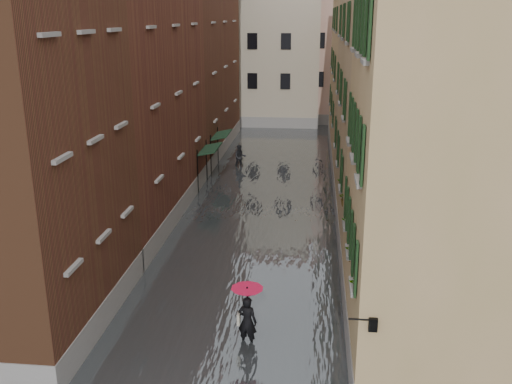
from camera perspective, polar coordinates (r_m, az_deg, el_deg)
The scene contains 16 objects.
ground at distance 21.44m, azimuth -2.26°, elevation -11.27°, with size 120.00×120.00×0.00m, color #545456.
floodwater at distance 33.33m, azimuth 0.90°, elevation -0.43°, with size 10.00×60.00×0.20m, color #505558.
building_left_near at distance 19.65m, azimuth -24.11°, elevation 4.78°, with size 6.00×8.00×13.00m, color brown.
building_left_mid at distance 29.58m, azimuth -13.57°, elevation 9.06°, with size 6.00×14.00×12.50m, color brown.
building_left_far at distance 43.85m, azimuth -7.11°, elevation 12.93°, with size 6.00×16.00×14.00m, color brown.
building_right_near at distance 17.73m, azimuth 19.53°, elevation 1.58°, with size 6.00×8.00×11.50m, color tan.
building_right_mid at distance 28.20m, azimuth 14.71°, elevation 9.10°, with size 6.00×14.00×13.00m, color tan.
building_right_far at distance 43.07m, azimuth 11.78°, elevation 10.96°, with size 6.00×16.00×11.50m, color tan.
building_end_cream at distance 57.04m, azimuth 0.15°, elevation 13.54°, with size 12.00×9.00×13.00m, color #B0A58B.
building_end_pink at distance 58.87m, azimuth 9.33°, elevation 12.95°, with size 10.00×9.00×12.00m, color tan.
awning_near at distance 34.45m, azimuth -4.68°, elevation 4.18°, with size 1.09×2.83×2.80m.
awning_far at distance 38.55m, azimuth -3.53°, elevation 5.62°, with size 1.09×2.83×2.80m.
wall_lantern at distance 14.64m, azimuth 11.53°, elevation -12.76°, with size 0.71×0.22×0.35m.
window_planters at distance 20.41m, azimuth 9.40°, elevation -2.23°, with size 0.59×10.80×0.84m.
pedestrian_main at distance 18.48m, azimuth -0.89°, elevation -11.76°, with size 1.04×1.04×2.06m.
pedestrian_far at distance 39.36m, azimuth -1.61°, elevation 3.51°, with size 0.84×0.66×1.73m, color black.
Camera 1 is at (2.78, -18.62, 10.26)m, focal length 40.00 mm.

